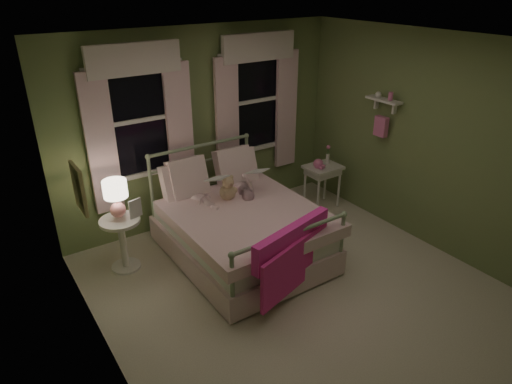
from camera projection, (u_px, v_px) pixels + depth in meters
room_shell at (301, 182)px, 4.48m from camera, size 4.20×4.20×4.20m
bed at (240, 228)px, 5.49m from camera, size 1.58×2.04×1.18m
pink_throw at (293, 251)px, 4.63m from camera, size 1.09×0.43×0.71m
child_left at (201, 181)px, 5.43m from camera, size 0.27×0.19×0.70m
child_right at (240, 169)px, 5.71m from camera, size 0.43×0.38×0.75m
book_left at (211, 185)px, 5.23m from camera, size 0.22×0.15×0.26m
book_right at (251, 177)px, 5.53m from camera, size 0.21×0.14×0.26m
teddy_bear at (228, 189)px, 5.51m from camera, size 0.24×0.20×0.32m
nightstand_left at (122, 237)px, 5.23m from camera, size 0.46×0.46×0.65m
table_lamp at (116, 195)px, 5.00m from camera, size 0.26×0.26×0.45m
book_nightstand at (130, 219)px, 5.12m from camera, size 0.21×0.26×0.02m
nightstand_right at (323, 172)px, 6.60m from camera, size 0.50×0.40×0.64m
pink_toy at (318, 164)px, 6.48m from camera, size 0.14×0.20×0.14m
bud_vase at (328, 154)px, 6.59m from camera, size 0.06×0.06×0.28m
window_left at (140, 115)px, 5.44m from camera, size 1.34×0.13×1.96m
window_right at (257, 96)px, 6.29m from camera, size 1.34×0.13×1.96m
wall_shelf at (382, 113)px, 5.87m from camera, size 0.15×0.50×0.60m
framed_picture at (79, 189)px, 3.87m from camera, size 0.03×0.32×0.42m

